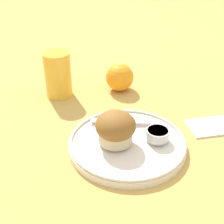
% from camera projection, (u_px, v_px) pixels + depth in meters
% --- Properties ---
extents(ground_plane, '(3.00, 3.00, 0.00)m').
position_uv_depth(ground_plane, '(125.00, 150.00, 0.64)').
color(ground_plane, tan).
extents(plate, '(0.24, 0.24, 0.02)m').
position_uv_depth(plate, '(127.00, 143.00, 0.64)').
color(plate, silver).
rests_on(plate, ground_plane).
extents(muffin, '(0.08, 0.08, 0.07)m').
position_uv_depth(muffin, '(116.00, 128.00, 0.62)').
color(muffin, beige).
rests_on(muffin, plate).
extents(cream_ramekin, '(0.05, 0.05, 0.02)m').
position_uv_depth(cream_ramekin, '(157.00, 133.00, 0.64)').
color(cream_ramekin, silver).
rests_on(cream_ramekin, plate).
extents(berry_pair, '(0.03, 0.02, 0.02)m').
position_uv_depth(berry_pair, '(113.00, 123.00, 0.67)').
color(berry_pair, '#B7192D').
rests_on(berry_pair, plate).
extents(butter_knife, '(0.15, 0.05, 0.00)m').
position_uv_depth(butter_knife, '(125.00, 121.00, 0.69)').
color(butter_knife, silver).
rests_on(butter_knife, plate).
extents(orange_fruit, '(0.08, 0.08, 0.08)m').
position_uv_depth(orange_fruit, '(120.00, 77.00, 0.85)').
color(orange_fruit, orange).
rests_on(orange_fruit, ground_plane).
extents(juice_glass, '(0.07, 0.07, 0.12)m').
position_uv_depth(juice_glass, '(58.00, 75.00, 0.81)').
color(juice_glass, gold).
rests_on(juice_glass, ground_plane).
extents(folded_napkin, '(0.13, 0.07, 0.01)m').
position_uv_depth(folded_napkin, '(217.00, 125.00, 0.71)').
color(folded_napkin, white).
rests_on(folded_napkin, ground_plane).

